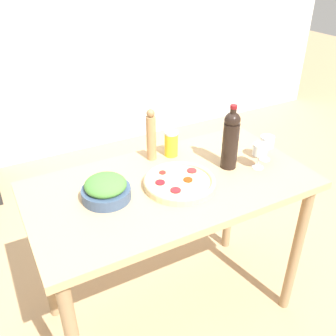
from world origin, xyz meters
TOP-DOWN VIEW (x-y plane):
  - ground_plane at (0.00, 0.00)m, footprint 14.00×14.00m
  - wall_back at (0.00, 2.24)m, footprint 6.40×0.08m
  - prep_counter at (0.00, 0.00)m, footprint 1.34×0.71m
  - wine_bottle at (0.32, -0.01)m, footprint 0.08×0.08m
  - wine_glass_near at (0.44, -0.09)m, footprint 0.07×0.07m
  - wine_glass_far at (0.53, -0.04)m, footprint 0.07×0.07m
  - pepper_mill at (0.02, 0.25)m, footprint 0.05×0.05m
  - salad_bowl at (-0.31, 0.02)m, footprint 0.22×0.22m
  - homemade_pizza at (0.02, -0.04)m, footprint 0.34×0.34m
  - salt_canister at (0.13, 0.23)m, footprint 0.07×0.07m

SIDE VIEW (x-z plane):
  - ground_plane at x=0.00m, z-range 0.00..0.00m
  - prep_counter at x=0.00m, z-range 0.33..1.23m
  - homemade_pizza at x=0.02m, z-range 0.90..0.94m
  - salad_bowl at x=-0.31m, z-range 0.89..1.00m
  - salt_canister at x=0.13m, z-range 0.90..1.04m
  - wine_glass_near at x=0.44m, z-range 0.93..1.06m
  - wine_glass_far at x=0.53m, z-range 0.93..1.06m
  - pepper_mill at x=0.02m, z-range 0.89..1.17m
  - wine_bottle at x=0.32m, z-range 0.89..1.22m
  - wall_back at x=0.00m, z-range 0.00..2.60m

